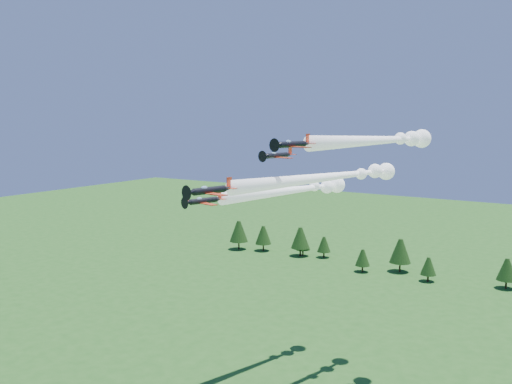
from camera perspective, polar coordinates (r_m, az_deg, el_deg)
The scene contains 5 objects.
plane_lead at distance 111.50m, azimuth 7.55°, elevation 1.54°, with size 17.71×54.85×3.70m.
plane_left at distance 122.26m, azimuth 3.99°, elevation 0.23°, with size 16.16×43.13×3.70m.
plane_right at distance 107.59m, azimuth 12.58°, elevation 5.10°, with size 14.51×43.39×3.70m.
plane_slot at distance 100.64m, azimuth 2.10°, elevation 3.67°, with size 7.17×7.88×2.50m.
treeline at distance 205.68m, azimuth 15.13°, elevation -6.02°, with size 165.23×20.95×11.72m.
Camera 1 is at (53.81, -80.20, 53.64)m, focal length 40.00 mm.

